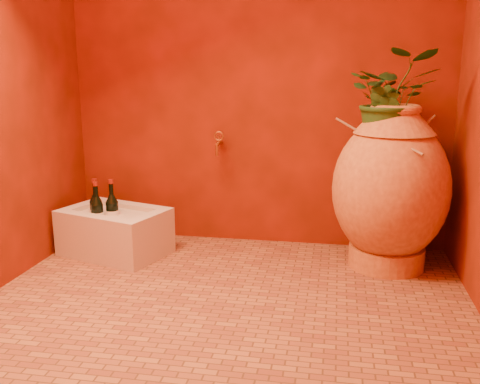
% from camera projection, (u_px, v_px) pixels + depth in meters
% --- Properties ---
extents(floor, '(2.50, 2.50, 0.00)m').
position_uv_depth(floor, '(227.00, 300.00, 2.77)').
color(floor, '#9A5B32').
rests_on(floor, ground).
extents(wall_back, '(2.50, 0.02, 2.50)m').
position_uv_depth(wall_back, '(257.00, 55.00, 3.44)').
color(wall_back, '#501804').
rests_on(wall_back, ground).
extents(amphora, '(0.86, 0.86, 0.97)m').
position_uv_depth(amphora, '(390.00, 188.00, 3.14)').
color(amphora, '#D58B3C').
rests_on(amphora, floor).
extents(stone_basin, '(0.73, 0.62, 0.30)m').
position_uv_depth(stone_basin, '(115.00, 233.00, 3.43)').
color(stone_basin, beige).
rests_on(stone_basin, floor).
extents(wine_bottle_a, '(0.08, 0.08, 0.33)m').
position_uv_depth(wine_bottle_a, '(112.00, 213.00, 3.37)').
color(wine_bottle_a, black).
rests_on(wine_bottle_a, stone_basin).
extents(wine_bottle_b, '(0.08, 0.08, 0.33)m').
position_uv_depth(wine_bottle_b, '(96.00, 212.00, 3.40)').
color(wine_bottle_b, black).
rests_on(wine_bottle_b, stone_basin).
extents(wine_bottle_c, '(0.08, 0.08, 0.32)m').
position_uv_depth(wine_bottle_c, '(97.00, 215.00, 3.34)').
color(wine_bottle_c, black).
rests_on(wine_bottle_c, stone_basin).
extents(wall_tap, '(0.07, 0.14, 0.15)m').
position_uv_depth(wall_tap, '(219.00, 142.00, 3.54)').
color(wall_tap, '#B07828').
rests_on(wall_tap, wall_back).
extents(plant_main, '(0.51, 0.44, 0.55)m').
position_uv_depth(plant_main, '(392.00, 98.00, 3.04)').
color(plant_main, '#214D1B').
rests_on(plant_main, amphora).
extents(plant_side, '(0.25, 0.26, 0.37)m').
position_uv_depth(plant_side, '(383.00, 118.00, 3.00)').
color(plant_side, '#214D1B').
rests_on(plant_side, amphora).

